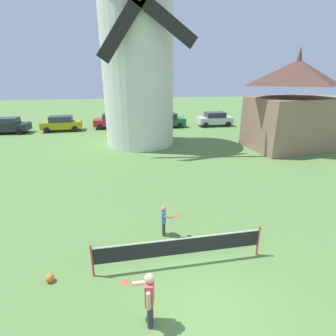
{
  "coord_description": "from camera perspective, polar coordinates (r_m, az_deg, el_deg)",
  "views": [
    {
      "loc": [
        -1.88,
        -4.9,
        5.81
      ],
      "look_at": [
        -0.25,
        3.76,
        2.59
      ],
      "focal_mm": 28.08,
      "sensor_mm": 36.0,
      "label": 1
    }
  ],
  "objects": [
    {
      "name": "ground_plane",
      "position": [
        7.83,
        7.83,
        -28.04
      ],
      "size": [
        120.0,
        120.0,
        0.0
      ],
      "primitive_type": "plane",
      "color": "#5B8442"
    },
    {
      "name": "windmill",
      "position": [
        22.31,
        -6.7,
        23.77
      ],
      "size": [
        7.79,
        6.36,
        14.18
      ],
      "color": "silver",
      "rests_on": "ground_plane"
    },
    {
      "name": "tennis_net",
      "position": [
        8.56,
        2.59,
        -16.69
      ],
      "size": [
        5.39,
        0.06,
        1.1
      ],
      "color": "red",
      "rests_on": "ground_plane"
    },
    {
      "name": "player_near",
      "position": [
        6.86,
        -4.17,
        -26.14
      ],
      "size": [
        0.79,
        0.73,
        1.53
      ],
      "color": "#333338",
      "rests_on": "ground_plane"
    },
    {
      "name": "player_far",
      "position": [
        9.93,
        -0.82,
        -11.05
      ],
      "size": [
        0.7,
        0.5,
        1.19
      ],
      "color": "#333338",
      "rests_on": "ground_plane"
    },
    {
      "name": "stray_ball",
      "position": [
        9.05,
        -24.28,
        -20.93
      ],
      "size": [
        0.25,
        0.25,
        0.25
      ],
      "primitive_type": "sphere",
      "color": "orange",
      "rests_on": "ground_plane"
    },
    {
      "name": "parked_car_black",
      "position": [
        31.2,
        -31.73,
        7.89
      ],
      "size": [
        4.43,
        2.13,
        1.56
      ],
      "color": "#1E232D",
      "rests_on": "ground_plane"
    },
    {
      "name": "parked_car_mustard",
      "position": [
        29.92,
        -22.12,
        9.0
      ],
      "size": [
        4.05,
        2.0,
        1.56
      ],
      "color": "#999919",
      "rests_on": "ground_plane"
    },
    {
      "name": "parked_car_red",
      "position": [
        29.86,
        -11.53,
        10.04
      ],
      "size": [
        4.49,
        2.0,
        1.56
      ],
      "color": "red",
      "rests_on": "ground_plane"
    },
    {
      "name": "parked_car_green",
      "position": [
        29.6,
        -0.71,
        10.35
      ],
      "size": [
        4.54,
        2.03,
        1.56
      ],
      "color": "#1E6638",
      "rests_on": "ground_plane"
    },
    {
      "name": "parked_car_silver",
      "position": [
        30.92,
        10.11,
        10.46
      ],
      "size": [
        3.87,
        1.88,
        1.56
      ],
      "color": "silver",
      "rests_on": "ground_plane"
    },
    {
      "name": "chapel",
      "position": [
        22.96,
        25.28,
        11.89
      ],
      "size": [
        6.77,
        5.29,
        7.6
      ],
      "color": "#937056",
      "rests_on": "ground_plane"
    }
  ]
}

